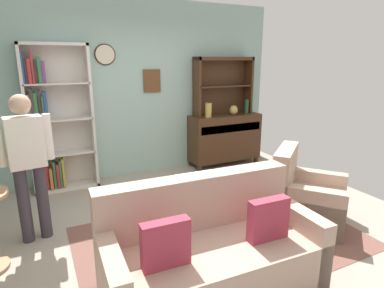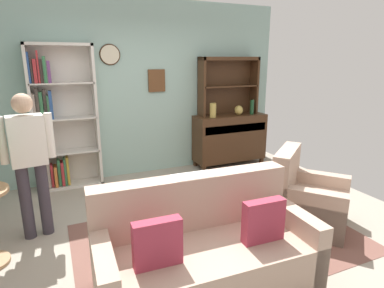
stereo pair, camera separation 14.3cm
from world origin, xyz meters
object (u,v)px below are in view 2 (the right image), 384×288
sideboard (230,137)px  book_stack (170,201)px  bookshelf (60,122)px  armchair_floral (307,201)px  couch_floral (204,252)px  vase_round (239,110)px  bottle_wine (252,107)px  coffee_table (166,212)px  vase_tall (213,110)px  sideboard_hutch (228,78)px  person_reading (29,157)px

sideboard → book_stack: (-1.86, -1.95, -0.06)m
bookshelf → armchair_floral: bearing=-43.2°
couch_floral → book_stack: couch_floral is taller
bookshelf → sideboard: 2.85m
vase_round → book_stack: 2.80m
vase_round → armchair_floral: vase_round is taller
couch_floral → bookshelf: bearing=108.8°
bottle_wine → armchair_floral: bottle_wine is taller
sideboard → coffee_table: 2.79m
sideboard → vase_tall: bearing=-168.4°
bottle_wine → book_stack: bearing=-140.3°
sideboard → couch_floral: (-1.84, -2.74, -0.20)m
bookshelf → armchair_floral: size_ratio=1.95×
sideboard_hutch → vase_round: bearing=-53.5°
vase_round → coffee_table: bearing=-136.7°
coffee_table → couch_floral: bearing=-83.3°
bookshelf → sideboard_hutch: 2.86m
vase_tall → bottle_wine: 0.78m
vase_tall → couch_floral: bearing=-118.6°
couch_floral → person_reading: 2.05m
person_reading → book_stack: size_ratio=7.98×
sideboard_hutch → person_reading: bearing=-156.1°
vase_tall → book_stack: size_ratio=1.24×
sideboard_hutch → bottle_wine: 0.67m
bottle_wine → person_reading: (-3.55, -1.20, -0.14)m
sideboard → bottle_wine: (0.39, -0.09, 0.54)m
sideboard → book_stack: bearing=-133.6°
bottle_wine → person_reading: size_ratio=0.17×
armchair_floral → person_reading: bearing=161.0°
vase_round → bottle_wine: bottle_wine is taller
vase_tall → couch_floral: 3.12m
vase_round → person_reading: 3.51m
vase_tall → person_reading: (-2.77, -1.21, -0.13)m
book_stack → couch_floral: bearing=-88.8°
vase_tall → bookshelf: bearing=176.1°
bookshelf → couch_floral: size_ratio=1.15×
bookshelf → book_stack: 2.31m
vase_tall → sideboard_hutch: bearing=25.9°
book_stack → vase_tall: bearing=51.9°
sideboard_hutch → coffee_table: (-1.93, -2.12, -1.21)m
vase_tall → book_stack: 2.45m
sideboard → person_reading: size_ratio=0.83×
bookshelf → sideboard: bookshelf is taller
vase_round → vase_tall: bearing=-178.5°
vase_round → couch_floral: vase_round is taller
couch_floral → person_reading: bearing=132.2°
vase_tall → bottle_wine: bearing=-0.7°
bookshelf → couch_floral: 3.07m
bookshelf → vase_tall: (2.42, -0.16, 0.04)m
person_reading → sideboard_hutch: bearing=23.9°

